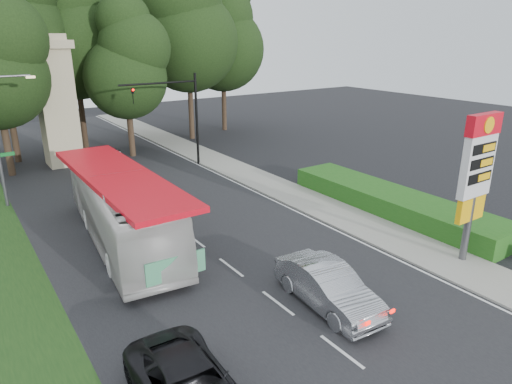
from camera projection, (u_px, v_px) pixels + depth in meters
ground at (353, 360)px, 14.70m from camera, size 120.00×120.00×0.00m
road_surface at (187, 234)px, 24.05m from camera, size 14.00×80.00×0.02m
sidewalk_right at (309, 201)px, 28.58m from camera, size 3.00×80.00×0.12m
hedge at (393, 202)px, 26.89m from camera, size 3.00×14.00×1.20m
gas_station_pylon at (477, 169)px, 19.72m from camera, size 2.10×0.45×6.85m
traffic_signal_mast at (181, 108)px, 34.92m from camera, size 6.10×0.35×7.20m
monument at (56, 101)px, 35.35m from camera, size 3.00×3.00×10.05m
tree_center_right at (71, 22)px, 38.93m from camera, size 9.24×9.24×18.15m
tree_east_near at (122, 38)px, 43.60m from camera, size 8.12×8.12×15.95m
tree_east_mid at (187, 19)px, 42.61m from camera, size 9.52×9.52×18.70m
tree_far_east at (222, 31)px, 47.17m from camera, size 8.68×8.68×17.05m
tree_monument_right at (124, 60)px, 36.96m from camera, size 6.72×6.72×13.20m
transit_bus at (122, 208)px, 22.65m from camera, size 4.28×13.04×3.56m
sedan_silver at (328, 286)px, 17.43m from camera, size 2.14×5.16×1.66m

